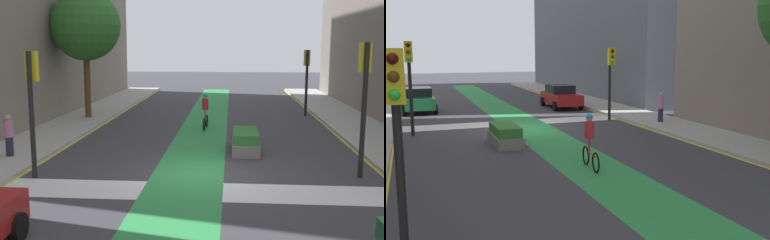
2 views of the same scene
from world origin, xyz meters
TOP-DOWN VIEW (x-y plane):
  - ground_plane at (0.00, 0.00)m, footprint 120.00×120.00m
  - bike_lane_paint at (-0.48, 0.00)m, footprint 2.40×60.00m
  - crosswalk_band at (0.00, -2.00)m, footprint 12.00×1.80m
  - sidewalk_left at (-7.50, 0.00)m, footprint 3.00×60.00m
  - curb_stripe_left at (-6.00, 0.00)m, footprint 0.16×60.00m
  - curb_stripe_right at (6.00, 0.00)m, footprint 0.16×60.00m
  - traffic_signal_near_right at (5.17, 0.08)m, footprint 0.35×0.52m
  - traffic_signal_near_left at (-5.39, -0.92)m, footprint 0.35×0.52m
  - traffic_signal_far_right at (5.44, 13.53)m, footprint 0.35×0.52m
  - car_red_left_near at (-4.61, -7.36)m, footprint 2.02×4.20m
  - car_green_right_near at (4.71, -8.54)m, footprint 2.14×4.26m
  - cyclist_in_lane at (-0.37, 8.26)m, footprint 0.32×1.73m
  - pedestrian_sidewalk_left_a at (-7.34, 1.29)m, footprint 0.34×0.34m
  - median_planter at (1.52, 3.47)m, footprint 1.08×2.60m

SIDE VIEW (x-z plane):
  - ground_plane at x=0.00m, z-range 0.00..0.00m
  - crosswalk_band at x=0.00m, z-range 0.00..0.01m
  - bike_lane_paint at x=-0.48m, z-range 0.00..0.01m
  - curb_stripe_left at x=-6.00m, z-range 0.00..0.01m
  - curb_stripe_right at x=6.00m, z-range 0.00..0.01m
  - sidewalk_left at x=-7.50m, z-range 0.00..0.15m
  - median_planter at x=1.52m, z-range -0.02..0.83m
  - car_red_left_near at x=-4.61m, z-range 0.02..1.59m
  - car_green_right_near at x=4.71m, z-range 0.02..1.59m
  - pedestrian_sidewalk_left_a at x=-7.34m, z-range 0.16..1.73m
  - cyclist_in_lane at x=-0.37m, z-range 0.04..1.90m
  - traffic_signal_far_right at x=5.44m, z-range 0.81..4.79m
  - traffic_signal_near_left at x=-5.39m, z-range 0.83..4.92m
  - traffic_signal_near_right at x=5.17m, z-range 0.87..5.23m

